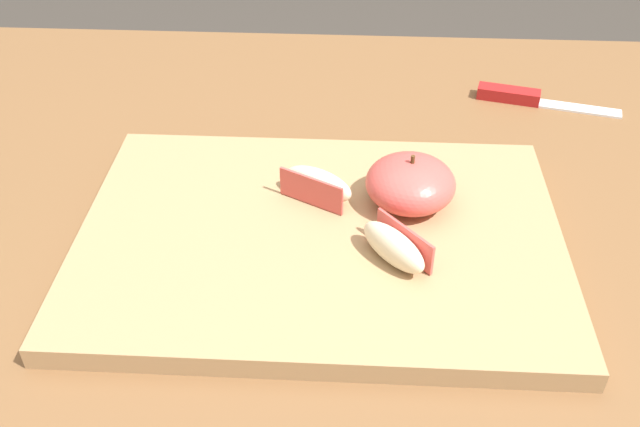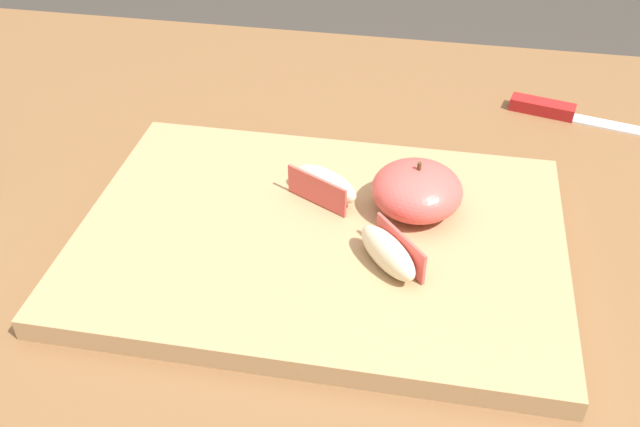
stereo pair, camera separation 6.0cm
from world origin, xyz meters
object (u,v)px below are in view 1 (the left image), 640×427
(cutting_board, at_px, (320,241))
(apple_half_skin_up, at_px, (410,183))
(apple_wedge_back, at_px, (317,185))
(apple_wedge_right, at_px, (394,246))
(paring_knife, at_px, (521,97))

(cutting_board, distance_m, apple_half_skin_up, 0.09)
(cutting_board, xyz_separation_m, apple_wedge_back, (-0.00, 0.05, 0.02))
(apple_wedge_back, bearing_deg, apple_half_skin_up, -2.30)
(apple_wedge_right, relative_size, apple_wedge_back, 0.94)
(cutting_board, xyz_separation_m, apple_wedge_right, (0.06, -0.03, 0.02))
(apple_half_skin_up, height_order, apple_wedge_right, apple_half_skin_up)
(cutting_board, relative_size, paring_knife, 2.56)
(cutting_board, height_order, paring_knife, cutting_board)
(apple_wedge_right, height_order, paring_knife, apple_wedge_right)
(apple_half_skin_up, height_order, paring_knife, apple_half_skin_up)
(apple_half_skin_up, bearing_deg, cutting_board, -149.69)
(apple_wedge_right, bearing_deg, cutting_board, 151.96)
(cutting_board, bearing_deg, apple_half_skin_up, 30.31)
(apple_wedge_back, height_order, paring_knife, apple_wedge_back)
(cutting_board, distance_m, paring_knife, 0.35)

